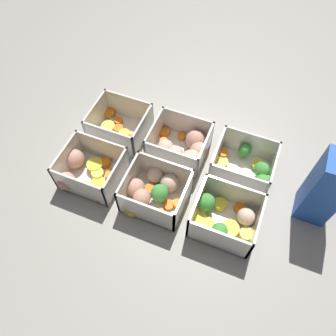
# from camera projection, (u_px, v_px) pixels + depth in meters

# --- Properties ---
(ground_plane) EXTENTS (4.00, 4.00, 0.00)m
(ground_plane) POSITION_uv_depth(u_px,v_px,m) (168.00, 174.00, 0.79)
(ground_plane) COLOR gray
(container_near_left) EXTENTS (0.16, 0.14, 0.08)m
(container_near_left) POSITION_uv_depth(u_px,v_px,m) (86.00, 171.00, 0.76)
(container_near_left) COLOR silver
(container_near_left) RESTS_ON ground_plane
(container_near_center) EXTENTS (0.15, 0.15, 0.08)m
(container_near_center) POSITION_uv_depth(u_px,v_px,m) (154.00, 191.00, 0.73)
(container_near_center) COLOR silver
(container_near_center) RESTS_ON ground_plane
(container_near_right) EXTENTS (0.15, 0.12, 0.08)m
(container_near_right) POSITION_uv_depth(u_px,v_px,m) (224.00, 217.00, 0.70)
(container_near_right) COLOR silver
(container_near_right) RESTS_ON ground_plane
(container_far_left) EXTENTS (0.14, 0.12, 0.08)m
(container_far_left) POSITION_uv_depth(u_px,v_px,m) (118.00, 127.00, 0.83)
(container_far_left) COLOR silver
(container_far_left) RESTS_ON ground_plane
(container_far_center) EXTENTS (0.15, 0.13, 0.08)m
(container_far_center) POSITION_uv_depth(u_px,v_px,m) (184.00, 148.00, 0.79)
(container_far_center) COLOR silver
(container_far_center) RESTS_ON ground_plane
(container_far_right) EXTENTS (0.15, 0.12, 0.08)m
(container_far_right) POSITION_uv_depth(u_px,v_px,m) (246.00, 166.00, 0.76)
(container_far_right) COLOR silver
(container_far_right) RESTS_ON ground_plane
(juice_carton) EXTENTS (0.07, 0.07, 0.20)m
(juice_carton) POSITION_uv_depth(u_px,v_px,m) (325.00, 189.00, 0.66)
(juice_carton) COLOR blue
(juice_carton) RESTS_ON ground_plane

